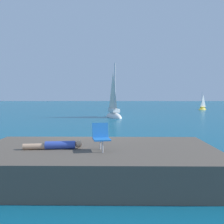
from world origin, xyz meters
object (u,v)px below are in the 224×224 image
object	(u,v)px
sailboat_near	(114,114)
sailboat_far	(202,109)
person_sunbather	(56,145)
beach_chair	(101,135)

from	to	relation	value
sailboat_near	sailboat_far	xyz separation A→B (m)	(14.49, 14.07, -0.18)
sailboat_far	person_sunbather	size ratio (longest dim) A/B	1.80
sailboat_far	beach_chair	bearing A→B (deg)	39.74
sailboat_near	sailboat_far	world-z (taller)	sailboat_near
sailboat_near	beach_chair	distance (m)	20.58
sailboat_far	beach_chair	size ratio (longest dim) A/B	3.97
sailboat_near	person_sunbather	xyz separation A→B (m)	(-1.65, -20.42, 0.70)
sailboat_near	sailboat_far	bearing A→B (deg)	111.82
person_sunbather	sailboat_near	bearing A→B (deg)	-101.18
sailboat_near	beach_chair	world-z (taller)	sailboat_near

